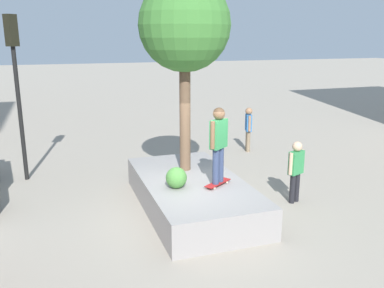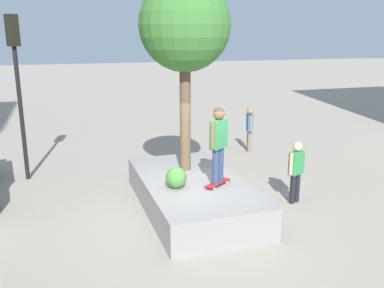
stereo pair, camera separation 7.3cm
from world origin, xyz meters
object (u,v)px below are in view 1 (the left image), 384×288
(skateboard, at_px, (218,183))
(traffic_light_corner, at_px, (15,71))
(planter_ledge, at_px, (192,194))
(skateboarder, at_px, (219,140))
(plaza_tree, at_px, (185,27))
(passerby_with_bag, at_px, (296,168))
(bystander_watching, at_px, (248,126))

(skateboard, xyz_separation_m, traffic_light_corner, (4.15, 4.44, 2.41))
(planter_ledge, relative_size, skateboarder, 2.57)
(plaza_tree, height_order, skateboarder, plaza_tree)
(plaza_tree, distance_m, traffic_light_corner, 5.06)
(plaza_tree, height_order, skateboard, plaza_tree)
(traffic_light_corner, bearing_deg, planter_ledge, -131.73)
(planter_ledge, height_order, traffic_light_corner, traffic_light_corner)
(passerby_with_bag, bearing_deg, planter_ledge, 78.97)
(planter_ledge, relative_size, traffic_light_corner, 0.97)
(passerby_with_bag, bearing_deg, traffic_light_corner, 58.30)
(skateboarder, distance_m, bystander_watching, 5.88)
(traffic_light_corner, bearing_deg, skateboard, -133.04)
(plaza_tree, distance_m, skateboard, 3.83)
(skateboard, bearing_deg, planter_ledge, 37.30)
(skateboard, height_order, traffic_light_corner, traffic_light_corner)
(planter_ledge, height_order, skateboard, skateboard)
(skateboard, xyz_separation_m, passerby_with_bag, (0.08, -2.15, 0.14))
(traffic_light_corner, bearing_deg, bystander_watching, -84.69)
(planter_ledge, height_order, skateboarder, skateboarder)
(skateboard, bearing_deg, skateboarder, 0.00)
(traffic_light_corner, bearing_deg, passerby_with_bag, -121.70)
(planter_ledge, distance_m, traffic_light_corner, 6.06)
(plaza_tree, xyz_separation_m, skateboard, (-1.39, -0.36, -3.55))
(skateboarder, xyz_separation_m, bystander_watching, (4.86, -3.19, -0.89))
(plaza_tree, relative_size, passerby_with_bag, 2.98)
(skateboard, height_order, bystander_watching, bystander_watching)
(plaza_tree, bearing_deg, skateboard, -165.71)
(bystander_watching, bearing_deg, traffic_light_corner, 95.31)
(skateboard, bearing_deg, traffic_light_corner, 46.96)
(traffic_light_corner, distance_m, passerby_with_bag, 8.08)
(planter_ledge, relative_size, plaza_tree, 0.95)
(planter_ledge, bearing_deg, traffic_light_corner, 48.27)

